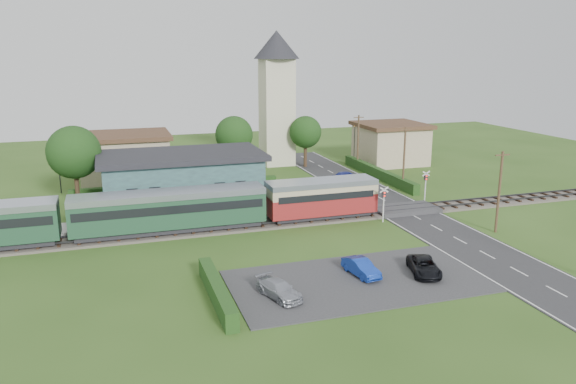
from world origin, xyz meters
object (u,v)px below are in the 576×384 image
object	(u,v)px
pedestrian_near	(259,202)
pedestrian_far	(113,216)
house_east	(390,143)
station_building	(182,179)
car_park_blue	(361,267)
car_on_road	(347,176)
train	(130,213)
equipment_hut	(98,210)
crossing_signal_far	(426,182)
crossing_signal_near	(384,199)
house_west	(124,156)
car_park_silver	(279,289)
church_tower	(277,88)
car_park_dark	(424,266)

from	to	relation	value
pedestrian_near	pedestrian_far	distance (m)	13.09
house_east	pedestrian_far	distance (m)	41.73
station_building	car_park_blue	distance (m)	24.13
car_on_road	car_park_blue	size ratio (longest dim) A/B	1.08
train	house_east	size ratio (longest dim) A/B	4.91
equipment_hut	crossing_signal_far	size ratio (longest dim) A/B	0.78
crossing_signal_near	pedestrian_far	size ratio (longest dim) A/B	1.83
house_east	pedestrian_near	bearing A→B (deg)	-141.42
crossing_signal_near	car_park_blue	size ratio (longest dim) A/B	0.96
crossing_signal_far	house_west	bearing A→B (deg)	144.23
crossing_signal_near	car_park_silver	xyz separation A→B (m)	(-13.65, -12.49, -1.53)
station_building	church_tower	xyz separation A→B (m)	(15.00, 17.01, 7.53)
crossing_signal_far	pedestrian_near	size ratio (longest dim) A/B	1.83
church_tower	car_park_silver	bearing A→B (deg)	-106.68
station_building	car_park_silver	world-z (taller)	station_building
car_park_blue	car_park_dark	world-z (taller)	car_park_blue
car_park_blue	pedestrian_far	xyz separation A→B (m)	(-15.95, 15.64, 0.70)
house_east	crossing_signal_far	size ratio (longest dim) A/B	2.69
church_tower	car_park_blue	distance (m)	40.81
equipment_hut	car_park_blue	size ratio (longest dim) A/B	0.74
car_on_road	station_building	bearing A→B (deg)	90.57
house_east	car_on_road	bearing A→B (deg)	-139.72
train	car_park_dark	bearing A→B (deg)	-37.26
equipment_hut	house_east	bearing A→B (deg)	26.32
car_park_dark	crossing_signal_far	bearing A→B (deg)	75.76
house_west	car_park_silver	world-z (taller)	house_west
car_park_dark	car_park_blue	bearing A→B (deg)	-177.26
car_park_blue	train	bearing A→B (deg)	129.53
church_tower	house_east	bearing A→B (deg)	-14.93
equipment_hut	train	size ratio (longest dim) A/B	0.06
house_west	crossing_signal_far	distance (m)	35.26
house_west	pedestrian_near	bearing A→B (deg)	-60.55
house_west	car_park_dark	size ratio (longest dim) A/B	2.78
station_building	pedestrian_far	world-z (taller)	station_building
equipment_hut	station_building	world-z (taller)	station_building
crossing_signal_near	car_park_dark	bearing A→B (deg)	-104.13
pedestrian_near	equipment_hut	bearing A→B (deg)	-18.43
station_building	pedestrian_near	distance (m)	8.73
equipment_hut	crossing_signal_near	xyz separation A→B (m)	(24.40, -5.61, 0.39)
house_west	car_park_blue	xyz separation A→B (m)	(14.14, -36.24, -2.15)
crossing_signal_near	car_park_blue	distance (m)	13.12
station_building	car_on_road	size ratio (longest dim) A/B	4.33
station_building	train	size ratio (longest dim) A/B	0.37
car_park_dark	car_on_road	bearing A→B (deg)	94.20
car_on_road	pedestrian_far	world-z (taller)	pedestrian_far
train	church_tower	bearing A→B (deg)	51.83
train	pedestrian_far	size ratio (longest dim) A/B	24.11
train	car_on_road	world-z (taller)	train
church_tower	crossing_signal_far	size ratio (longest dim) A/B	5.37
car_park_dark	pedestrian_far	xyz separation A→B (m)	(-20.21, 16.73, 0.73)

